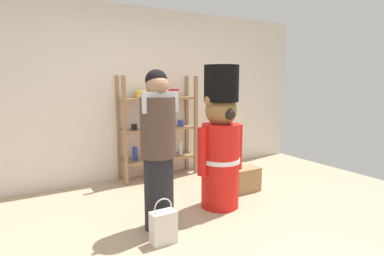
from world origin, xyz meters
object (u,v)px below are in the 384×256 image
object	(u,v)px
merchandise_shelf	(158,127)
teddy_bear_guard	(221,141)
shopping_bag	(163,227)
person_shopper	(158,148)
display_crate	(245,179)

from	to	relation	value
merchandise_shelf	teddy_bear_guard	size ratio (longest dim) A/B	0.94
shopping_bag	merchandise_shelf	bearing A→B (deg)	66.57
person_shopper	shopping_bag	xyz separation A→B (m)	(-0.10, -0.31, -0.68)
merchandise_shelf	shopping_bag	bearing A→B (deg)	-113.43
shopping_bag	display_crate	size ratio (longest dim) A/B	1.07
person_shopper	shopping_bag	world-z (taller)	person_shopper
merchandise_shelf	shopping_bag	xyz separation A→B (m)	(-0.84, -1.94, -0.63)
merchandise_shelf	person_shopper	size ratio (longest dim) A/B	0.97
person_shopper	display_crate	size ratio (longest dim) A/B	3.97
person_shopper	teddy_bear_guard	bearing A→B (deg)	9.53
person_shopper	display_crate	bearing A→B (deg)	15.60
person_shopper	shopping_bag	distance (m)	0.75
teddy_bear_guard	shopping_bag	world-z (taller)	teddy_bear_guard
teddy_bear_guard	person_shopper	bearing A→B (deg)	-170.47
person_shopper	shopping_bag	size ratio (longest dim) A/B	3.69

